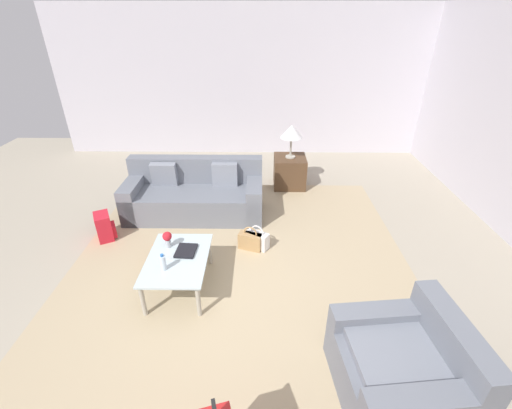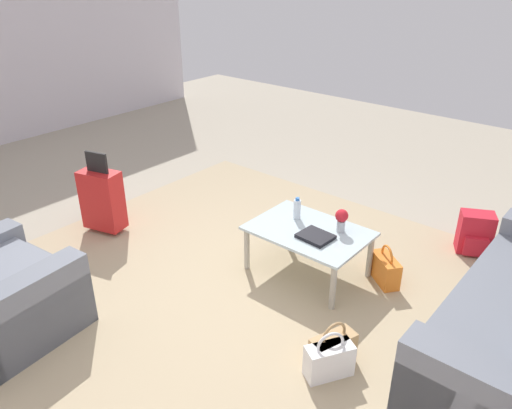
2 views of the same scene
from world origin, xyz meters
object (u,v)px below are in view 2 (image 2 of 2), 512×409
object	(u,v)px
handbag_orange	(385,269)
coffee_table	(309,235)
handbag_tan	(333,350)
coffee_table_book	(315,236)
handbag_white	(329,360)
water_bottle	(297,209)
flower_vase	(342,218)
backpack_red	(475,234)
suitcase_red	(102,199)

from	to	relation	value
handbag_orange	coffee_table	bearing A→B (deg)	27.06
coffee_table	handbag_tan	distance (m)	1.15
coffee_table_book	coffee_table	bearing A→B (deg)	-29.88
handbag_orange	handbag_white	bearing A→B (deg)	99.93
water_bottle	handbag_tan	size ratio (longest dim) A/B	0.57
flower_vase	backpack_red	world-z (taller)	flower_vase
coffee_table_book	backpack_red	distance (m)	1.65
water_bottle	handbag_orange	bearing A→B (deg)	-165.61
coffee_table	backpack_red	size ratio (longest dim) A/B	2.48
water_bottle	suitcase_red	xyz separation A→B (m)	(1.80, 0.80, -0.17)
flower_vase	backpack_red	size ratio (longest dim) A/B	0.51
suitcase_red	handbag_tan	xyz separation A→B (m)	(-2.78, 0.12, -0.23)
handbag_tan	handbag_white	size ratio (longest dim) A/B	1.00
coffee_table_book	handbag_orange	bearing A→B (deg)	-137.25
water_bottle	handbag_white	bearing A→B (deg)	134.88
coffee_table_book	suitcase_red	bearing A→B (deg)	20.11
water_bottle	backpack_red	world-z (taller)	water_bottle
coffee_table	handbag_white	world-z (taller)	coffee_table
flower_vase	backpack_red	xyz separation A→B (m)	(-0.78, -1.14, -0.36)
coffee_table_book	flower_vase	xyz separation A→B (m)	(-0.10, -0.23, 0.11)
water_bottle	suitcase_red	size ratio (longest dim) A/B	0.24
coffee_table	handbag_white	distance (m)	1.24
handbag_orange	backpack_red	distance (m)	1.07
flower_vase	suitcase_red	bearing A→B (deg)	20.95
handbag_orange	handbag_white	size ratio (longest dim) A/B	1.00
backpack_red	coffee_table	bearing A→B (deg)	52.10
handbag_white	backpack_red	distance (m)	2.21
water_bottle	handbag_orange	distance (m)	0.91
handbag_tan	handbag_orange	world-z (taller)	same
water_bottle	coffee_table_book	distance (m)	0.38
suitcase_red	handbag_white	distance (m)	2.83
suitcase_red	flower_vase	bearing A→B (deg)	-159.05
water_bottle	suitcase_red	distance (m)	1.98
coffee_table_book	handbag_orange	size ratio (longest dim) A/B	0.75
coffee_table_book	handbag_orange	xyz separation A→B (m)	(-0.48, -0.38, -0.32)
coffee_table	flower_vase	world-z (taller)	flower_vase
handbag_orange	water_bottle	bearing A→B (deg)	14.39
handbag_white	backpack_red	size ratio (longest dim) A/B	0.89
suitcase_red	handbag_orange	world-z (taller)	suitcase_red
handbag_tan	backpack_red	world-z (taller)	backpack_red
coffee_table_book	handbag_white	world-z (taller)	coffee_table_book
flower_vase	handbag_white	world-z (taller)	flower_vase
coffee_table_book	suitcase_red	size ratio (longest dim) A/B	0.32
coffee_table	coffee_table_book	bearing A→B (deg)	146.31
water_bottle	handbag_white	distance (m)	1.48
coffee_table_book	flower_vase	bearing A→B (deg)	-109.69
handbag_tan	handbag_orange	bearing A→B (deg)	-80.85
coffee_table_book	handbag_tan	world-z (taller)	coffee_table_book
coffee_table_book	flower_vase	distance (m)	0.27
water_bottle	suitcase_red	bearing A→B (deg)	23.96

